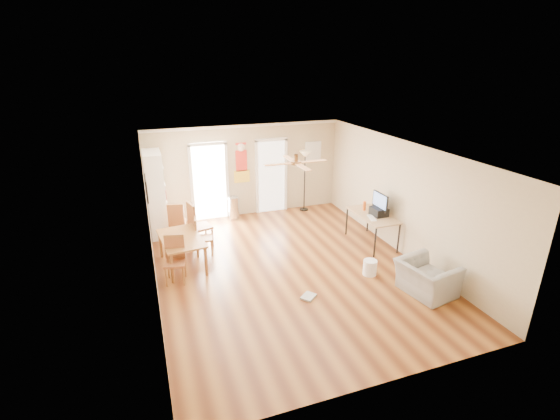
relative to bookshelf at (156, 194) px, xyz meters
name	(u,v)px	position (x,y,z in m)	size (l,w,h in m)	color
floor	(289,269)	(2.51, -2.87, -1.08)	(7.00, 7.00, 0.00)	brown
ceiling	(290,151)	(2.51, -2.87, 1.52)	(5.50, 7.00, 0.00)	silver
wall_back	(246,171)	(2.51, 0.63, 0.22)	(5.50, 0.04, 2.60)	beige
wall_front	(386,306)	(2.51, -6.37, 0.22)	(5.50, 0.04, 2.60)	beige
wall_left	(150,231)	(-0.24, -2.87, 0.22)	(0.04, 7.00, 2.60)	beige
wall_right	(403,198)	(5.26, -2.87, 0.22)	(0.04, 7.00, 2.60)	beige
crown_molding	(290,153)	(2.51, -2.87, 1.48)	(5.50, 7.00, 0.08)	white
kitchen_doorway	(210,183)	(1.46, 0.61, -0.03)	(0.90, 0.10, 2.10)	white
bathroom_doorway	(271,177)	(3.26, 0.61, -0.03)	(0.80, 0.10, 2.10)	white
wall_decal	(241,163)	(2.39, 0.61, 0.47)	(0.46, 0.03, 1.10)	red
ac_grille	(313,152)	(4.56, 0.60, 0.62)	(0.50, 0.04, 0.60)	white
framed_poster	(146,188)	(-0.21, -1.47, 0.62)	(0.04, 0.66, 0.48)	black
ceiling_fan	(296,163)	(2.51, -3.17, 1.35)	(1.24, 1.24, 0.20)	#593819
bookshelf	(156,194)	(0.00, 0.00, 0.00)	(0.43, 0.97, 2.16)	white
dining_table	(182,252)	(0.36, -1.97, -0.74)	(0.82, 1.36, 0.68)	#9A6331
dining_chair_right_a	(201,224)	(0.91, -1.08, -0.52)	(0.46, 0.46, 1.12)	#AA6637
dining_chair_right_b	(204,236)	(0.91, -1.55, -0.63)	(0.37, 0.37, 0.91)	#A66A35
dining_chair_near	(175,261)	(0.15, -2.60, -0.60)	(0.40, 0.40, 0.97)	#9E5D32
dining_chair_far	(177,220)	(0.43, -0.44, -0.60)	(0.40, 0.40, 0.96)	#A36734
trash_can	(234,208)	(2.06, 0.37, -0.76)	(0.30, 0.30, 0.65)	#B5B5B7
torchiere_lamp	(305,181)	(4.21, 0.36, -0.18)	(0.34, 0.34, 1.80)	black
computer_desk	(371,229)	(4.86, -2.34, -0.70)	(0.71, 1.42, 0.76)	tan
imac	(380,204)	(4.98, -2.41, -0.04)	(0.08, 0.59, 0.55)	black
keyboard	(372,218)	(4.71, -2.53, -0.31)	(0.13, 0.40, 0.01)	silver
printer	(379,212)	(4.96, -2.43, -0.22)	(0.33, 0.38, 0.20)	black
orange_bottle	(364,206)	(4.81, -2.02, -0.21)	(0.08, 0.08, 0.23)	#DD5713
wastebasket_a	(370,268)	(4.02, -3.67, -0.91)	(0.29, 0.29, 0.33)	white
floor_cloth	(309,297)	(2.47, -4.04, -1.06)	(0.28, 0.22, 0.04)	#A1A29C
armchair	(427,278)	(4.66, -4.64, -0.75)	(1.01, 0.88, 0.65)	gray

